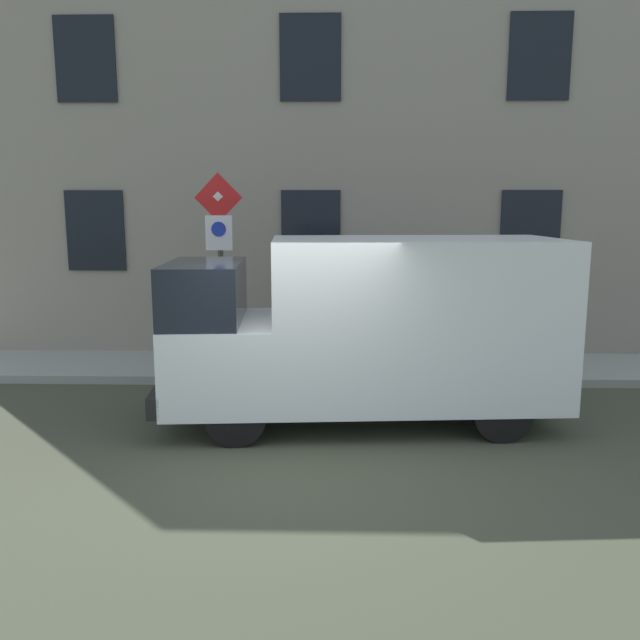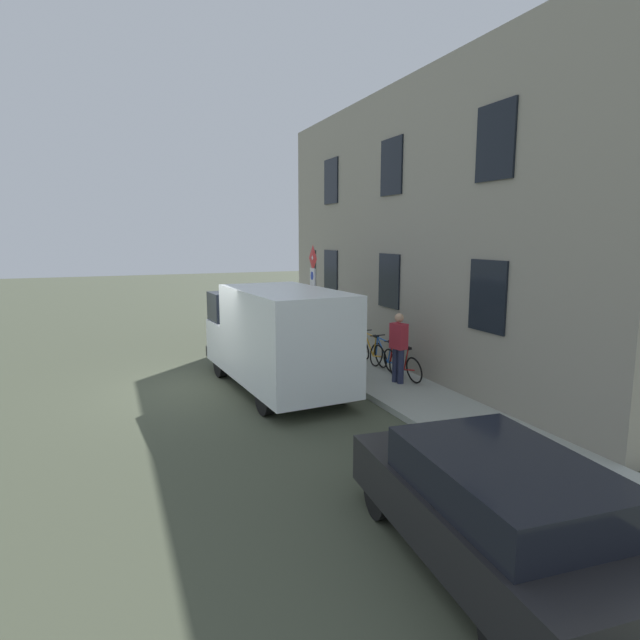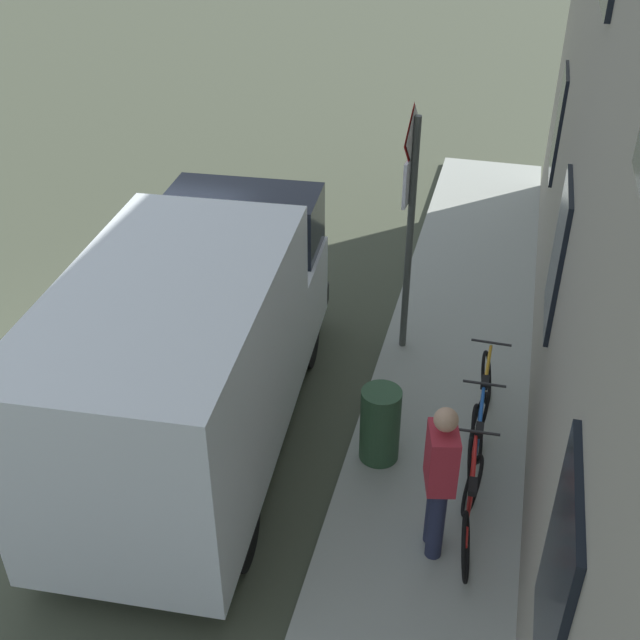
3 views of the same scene
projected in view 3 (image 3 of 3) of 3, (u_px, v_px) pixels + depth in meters
name	position (u px, v px, depth m)	size (l,w,h in m)	color
ground_plane	(136.00, 377.00, 10.19)	(80.00, 80.00, 0.00)	#434937
sidewalk_slab	(443.00, 423.00, 9.32)	(1.95, 16.82, 0.14)	#9FA499
building_facade	(627.00, 123.00, 6.99)	(0.75, 14.82, 7.69)	gray
sign_post_stacked	(409.00, 197.00, 9.42)	(0.17, 0.56, 3.18)	#474C47
delivery_van	(194.00, 349.00, 8.42)	(2.39, 5.46, 2.50)	white
bicycle_red	(469.00, 502.00, 7.65)	(0.46, 1.71, 0.89)	black
bicycle_blue	(476.00, 448.00, 8.31)	(0.46, 1.71, 0.89)	black
bicycle_orange	(482.00, 401.00, 8.97)	(0.46, 1.71, 0.89)	black
pedestrian	(440.00, 477.00, 7.16)	(0.34, 0.45, 1.72)	#262B47
litter_bin	(380.00, 425.00, 8.50)	(0.44, 0.44, 0.90)	#2D5133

